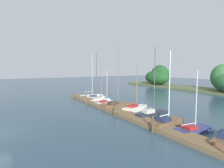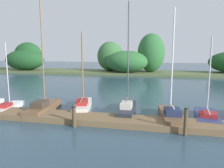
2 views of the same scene
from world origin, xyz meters
TOP-DOWN VIEW (x-y plane):
  - dock_pier at (0.00, 12.46)m, footprint 29.92×1.80m
  - sailboat_0 at (-13.05, 14.79)m, footprint 1.50×4.24m
  - sailboat_1 at (-11.05, 14.62)m, footprint 1.29×3.49m
  - sailboat_2 at (-7.71, 13.87)m, footprint 1.43×3.32m
  - sailboat_3 at (-5.70, 13.71)m, footprint 1.37×3.45m
  - sailboat_4 at (-2.87, 13.72)m, footprint 1.48×4.39m
  - sailboat_5 at (-0.39, 14.92)m, footprint 1.83×4.01m
  - sailboat_6 at (2.96, 14.57)m, footprint 1.06×4.13m
  - sailboat_7 at (5.80, 13.70)m, footprint 1.58×4.00m
  - sailboat_8 at (8.05, 14.35)m, footprint 1.67×3.62m
  - mooring_piling_0 at (-13.19, 11.33)m, footprint 0.30×0.30m
  - mooring_piling_1 at (-7.03, 11.19)m, footprint 0.23×0.23m
  - mooring_piling_2 at (0.36, 11.36)m, footprint 0.26×0.26m
  - mooring_piling_3 at (6.39, 11.33)m, footprint 0.21×0.21m

SIDE VIEW (x-z plane):
  - dock_pier at x=0.00m, z-range 0.00..0.35m
  - sailboat_3 at x=-5.70m, z-range -2.19..2.72m
  - sailboat_8 at x=8.05m, z-range -2.30..2.83m
  - sailboat_0 at x=-13.05m, z-range -3.48..4.13m
  - sailboat_2 at x=-7.71m, z-range -2.36..3.05m
  - sailboat_7 at x=5.80m, z-range -3.03..3.81m
  - sailboat_5 at x=-0.39m, z-range -2.42..3.21m
  - sailboat_4 at x=-2.87m, z-range -3.61..4.42m
  - sailboat_6 at x=2.96m, z-range -3.34..4.16m
  - sailboat_1 at x=-11.05m, z-range -3.48..4.34m
  - mooring_piling_0 at x=-13.19m, z-range 0.01..1.12m
  - mooring_piling_2 at x=0.36m, z-range 0.01..1.21m
  - mooring_piling_1 at x=-7.03m, z-range 0.01..1.35m
  - mooring_piling_3 at x=6.39m, z-range 0.01..1.47m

